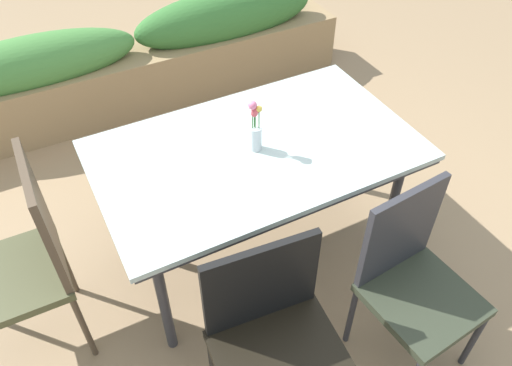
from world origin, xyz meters
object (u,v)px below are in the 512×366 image
(chair_near_right, at_px, (413,276))
(flower_vase, at_px, (255,130))
(chair_end_left, at_px, (27,257))
(chair_near_left, at_px, (276,340))
(dining_table, at_px, (256,157))
(planter_box, at_px, (141,61))

(chair_near_right, bearing_deg, flower_vase, -71.93)
(chair_end_left, relative_size, flower_vase, 3.83)
(chair_end_left, distance_m, chair_near_left, 1.10)
(dining_table, height_order, flower_vase, flower_vase)
(chair_end_left, xyz_separation_m, planter_box, (1.02, 1.70, -0.23))
(dining_table, height_order, chair_near_right, chair_near_right)
(dining_table, bearing_deg, chair_end_left, -179.94)
(dining_table, bearing_deg, chair_near_left, -112.58)
(dining_table, xyz_separation_m, planter_box, (-0.07, 1.70, -0.34))
(planter_box, bearing_deg, flower_vase, -87.92)
(chair_near_right, bearing_deg, dining_table, -72.36)
(chair_near_left, relative_size, planter_box, 0.28)
(chair_near_left, xyz_separation_m, planter_box, (0.26, 2.50, -0.18))
(chair_end_left, xyz_separation_m, chair_near_left, (0.76, -0.80, -0.05))
(dining_table, relative_size, flower_vase, 5.63)
(dining_table, height_order, chair_end_left, chair_end_left)
(chair_near_right, height_order, chair_near_left, chair_near_right)
(chair_near_right, xyz_separation_m, planter_box, (-0.40, 2.50, -0.16))
(flower_vase, relative_size, planter_box, 0.08)
(chair_end_left, relative_size, planter_box, 0.32)
(dining_table, distance_m, chair_near_right, 0.88)
(chair_near_right, relative_size, flower_vase, 3.41)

